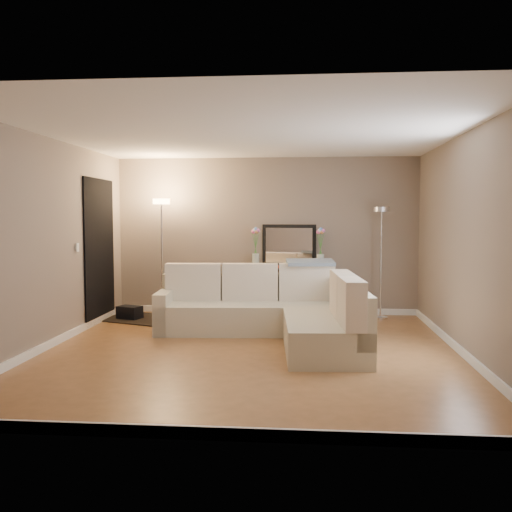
# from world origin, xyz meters

# --- Properties ---
(floor) EXTENTS (5.00, 5.50, 0.01)m
(floor) POSITION_xyz_m (0.00, 0.00, -0.01)
(floor) COLOR #956136
(floor) RESTS_ON ground
(ceiling) EXTENTS (5.00, 5.50, 0.01)m
(ceiling) POSITION_xyz_m (0.00, 0.00, 2.60)
(ceiling) COLOR white
(ceiling) RESTS_ON ground
(wall_back) EXTENTS (5.00, 0.02, 2.60)m
(wall_back) POSITION_xyz_m (0.00, 2.76, 1.30)
(wall_back) COLOR gray
(wall_back) RESTS_ON ground
(wall_front) EXTENTS (5.00, 0.02, 2.60)m
(wall_front) POSITION_xyz_m (0.00, -2.76, 1.30)
(wall_front) COLOR gray
(wall_front) RESTS_ON ground
(wall_left) EXTENTS (0.02, 5.50, 2.60)m
(wall_left) POSITION_xyz_m (-2.51, 0.00, 1.30)
(wall_left) COLOR gray
(wall_left) RESTS_ON ground
(wall_right) EXTENTS (0.02, 5.50, 2.60)m
(wall_right) POSITION_xyz_m (2.51, 0.00, 1.30)
(wall_right) COLOR gray
(wall_right) RESTS_ON ground
(baseboard_back) EXTENTS (5.00, 0.03, 0.10)m
(baseboard_back) POSITION_xyz_m (0.00, 2.73, 0.05)
(baseboard_back) COLOR white
(baseboard_back) RESTS_ON ground
(baseboard_front) EXTENTS (5.00, 0.03, 0.10)m
(baseboard_front) POSITION_xyz_m (0.00, -2.73, 0.05)
(baseboard_front) COLOR white
(baseboard_front) RESTS_ON ground
(baseboard_left) EXTENTS (0.03, 5.50, 0.10)m
(baseboard_left) POSITION_xyz_m (-2.48, 0.00, 0.05)
(baseboard_left) COLOR white
(baseboard_left) RESTS_ON ground
(baseboard_right) EXTENTS (0.03, 5.50, 0.10)m
(baseboard_right) POSITION_xyz_m (2.48, 0.00, 0.05)
(baseboard_right) COLOR white
(baseboard_right) RESTS_ON ground
(doorway) EXTENTS (0.02, 1.20, 2.20)m
(doorway) POSITION_xyz_m (-2.48, 1.70, 1.10)
(doorway) COLOR black
(doorway) RESTS_ON ground
(switch_plate) EXTENTS (0.02, 0.08, 0.12)m
(switch_plate) POSITION_xyz_m (-2.48, 0.85, 1.20)
(switch_plate) COLOR white
(switch_plate) RESTS_ON ground
(sectional_sofa) EXTENTS (2.86, 2.63, 0.94)m
(sectional_sofa) POSITION_xyz_m (0.30, 0.83, 0.35)
(sectional_sofa) COLOR beige
(sectional_sofa) RESTS_ON floor
(throw_blanket) EXTENTS (0.72, 0.47, 0.09)m
(throw_blanket) POSITION_xyz_m (0.73, 1.53, 0.96)
(throw_blanket) COLOR slate
(throw_blanket) RESTS_ON sectional_sofa
(console_table) EXTENTS (1.29, 0.47, 0.78)m
(console_table) POSITION_xyz_m (0.29, 2.54, 0.44)
(console_table) COLOR black
(console_table) RESTS_ON floor
(leaning_mirror) EXTENTS (0.89, 0.13, 0.70)m
(leaning_mirror) POSITION_xyz_m (0.38, 2.69, 1.14)
(leaning_mirror) COLOR black
(leaning_mirror) RESTS_ON console_table
(table_decor) EXTENTS (0.54, 0.14, 0.13)m
(table_decor) POSITION_xyz_m (0.36, 2.49, 0.82)
(table_decor) COLOR #EF532A
(table_decor) RESTS_ON console_table
(flower_vase_left) EXTENTS (0.15, 0.13, 0.66)m
(flower_vase_left) POSITION_xyz_m (-0.16, 2.58, 1.07)
(flower_vase_left) COLOR silver
(flower_vase_left) RESTS_ON console_table
(flower_vase_right) EXTENTS (0.15, 0.13, 0.66)m
(flower_vase_right) POSITION_xyz_m (0.90, 2.47, 1.07)
(flower_vase_right) COLOR silver
(flower_vase_right) RESTS_ON console_table
(floor_lamp_lit) EXTENTS (0.35, 0.35, 1.91)m
(floor_lamp_lit) POSITION_xyz_m (-1.67, 2.30, 1.35)
(floor_lamp_lit) COLOR silver
(floor_lamp_lit) RESTS_ON floor
(floor_lamp_unlit) EXTENTS (0.31, 0.31, 1.78)m
(floor_lamp_unlit) POSITION_xyz_m (1.85, 2.38, 1.25)
(floor_lamp_unlit) COLOR silver
(floor_lamp_unlit) RESTS_ON floor
(charcoal_rug) EXTENTS (1.49, 1.30, 0.02)m
(charcoal_rug) POSITION_xyz_m (-1.89, 1.99, 0.01)
(charcoal_rug) COLOR black
(charcoal_rug) RESTS_ON floor
(black_bag) EXTENTS (0.42, 0.35, 0.23)m
(black_bag) POSITION_xyz_m (-2.11, 1.97, 0.10)
(black_bag) COLOR black
(black_bag) RESTS_ON charcoal_rug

